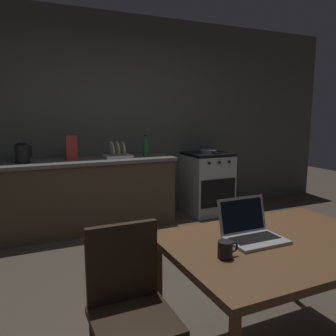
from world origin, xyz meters
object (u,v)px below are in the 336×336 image
(dish_rack, at_px, (118,154))
(cereal_box, at_px, (72,148))
(stove_oven, at_px, (207,183))
(laptop, at_px, (251,232))
(frying_pan, at_px, (209,151))
(bottle, at_px, (146,146))
(dining_table, at_px, (278,252))
(electric_kettle, at_px, (22,153))
(chair, at_px, (129,301))
(coffee_mug, at_px, (226,250))

(dish_rack, bearing_deg, cereal_box, 177.96)
(stove_oven, height_order, laptop, laptop)
(frying_pan, bearing_deg, bottle, -178.73)
(stove_oven, distance_m, laptop, 2.96)
(cereal_box, bearing_deg, dining_table, -75.38)
(electric_kettle, distance_m, cereal_box, 0.55)
(electric_kettle, bearing_deg, chair, -81.01)
(coffee_mug, distance_m, cereal_box, 2.84)
(stove_oven, relative_size, electric_kettle, 3.89)
(stove_oven, height_order, electric_kettle, electric_kettle)
(cereal_box, height_order, dish_rack, cereal_box)
(chair, relative_size, electric_kettle, 3.85)
(bottle, bearing_deg, coffee_mug, -102.60)
(electric_kettle, height_order, cereal_box, cereal_box)
(laptop, height_order, frying_pan, laptop)
(stove_oven, xyz_separation_m, frying_pan, (0.01, -0.03, 0.47))
(frying_pan, xyz_separation_m, dish_rack, (-1.33, 0.03, 0.02))
(stove_oven, distance_m, frying_pan, 0.47)
(chair, height_order, bottle, bottle)
(bottle, height_order, cereal_box, cereal_box)
(electric_kettle, distance_m, coffee_mug, 2.92)
(coffee_mug, distance_m, dish_rack, 2.80)
(dining_table, xyz_separation_m, chair, (-0.85, 0.12, -0.16))
(frying_pan, height_order, coffee_mug, frying_pan)
(stove_oven, relative_size, bottle, 3.13)
(dish_rack, bearing_deg, dining_table, -86.75)
(coffee_mug, xyz_separation_m, cereal_box, (-0.31, 2.81, 0.26))
(bottle, relative_size, cereal_box, 0.97)
(dining_table, height_order, frying_pan, frying_pan)
(chair, relative_size, laptop, 2.72)
(bottle, height_order, dish_rack, bottle)
(stove_oven, bearing_deg, laptop, -116.18)
(frying_pan, distance_m, cereal_box, 1.89)
(frying_pan, height_order, cereal_box, cereal_box)
(electric_kettle, bearing_deg, dish_rack, 0.00)
(dining_table, bearing_deg, frying_pan, 66.46)
(chair, relative_size, coffee_mug, 7.64)
(dining_table, relative_size, dish_rack, 3.74)
(stove_oven, relative_size, frying_pan, 2.09)
(chair, relative_size, bottle, 3.10)
(frying_pan, relative_size, dish_rack, 1.24)
(chair, bearing_deg, electric_kettle, 93.40)
(laptop, height_order, bottle, bottle)
(dining_table, bearing_deg, electric_kettle, 114.87)
(laptop, relative_size, dish_rack, 0.94)
(chair, xyz_separation_m, laptop, (0.72, -0.04, 0.27))
(bottle, bearing_deg, electric_kettle, 178.05)
(coffee_mug, bearing_deg, dining_table, 9.11)
(dining_table, bearing_deg, stove_oven, 66.76)
(coffee_mug, bearing_deg, cereal_box, 96.34)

